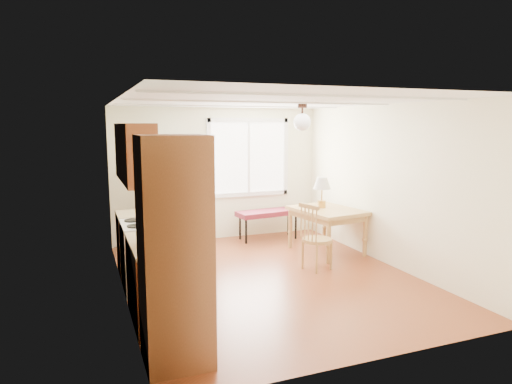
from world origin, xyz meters
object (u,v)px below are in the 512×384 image
refrigerator (178,197)px  dining_table (327,215)px  bench (268,214)px  chair (313,233)px

refrigerator → dining_table: bearing=-32.5°
bench → chair: 2.00m
bench → dining_table: 1.34m
refrigerator → dining_table: 2.62m
bench → dining_table: dining_table is taller
refrigerator → dining_table: refrigerator is taller
bench → chair: (-0.11, -2.00, 0.08)m
dining_table → chair: (-0.70, -0.81, -0.08)m
chair → bench: bearing=70.9°
dining_table → refrigerator: bearing=144.2°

